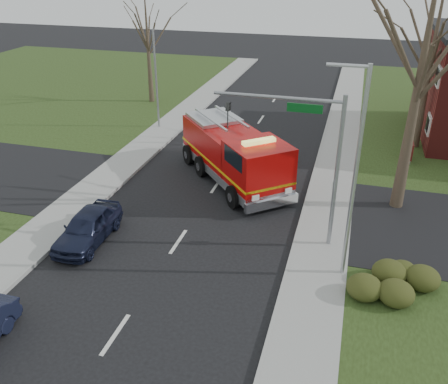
# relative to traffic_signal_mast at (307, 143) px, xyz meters

# --- Properties ---
(ground) EXTENTS (120.00, 120.00, 0.00)m
(ground) POSITION_rel_traffic_signal_mast_xyz_m (-5.21, -1.50, -4.71)
(ground) COLOR black
(ground) RESTS_ON ground
(sidewalk_right) EXTENTS (2.40, 80.00, 0.15)m
(sidewalk_right) POSITION_rel_traffic_signal_mast_xyz_m (0.99, -1.50, -4.63)
(sidewalk_right) COLOR gray
(sidewalk_right) RESTS_ON ground
(sidewalk_left) EXTENTS (2.40, 80.00, 0.15)m
(sidewalk_left) POSITION_rel_traffic_signal_mast_xyz_m (-11.41, -1.50, -4.63)
(sidewalk_left) COLOR gray
(sidewalk_left) RESTS_ON ground
(health_center_sign) EXTENTS (0.12, 2.00, 1.40)m
(health_center_sign) POSITION_rel_traffic_signal_mast_xyz_m (5.29, 11.00, -3.83)
(health_center_sign) COLOR #511613
(health_center_sign) RESTS_ON ground
(hedge_corner) EXTENTS (2.80, 2.00, 0.90)m
(hedge_corner) POSITION_rel_traffic_signal_mast_xyz_m (3.79, -2.50, -4.13)
(hedge_corner) COLOR #2E3613
(hedge_corner) RESTS_ON lawn_right
(bare_tree_near) EXTENTS (6.00, 6.00, 12.00)m
(bare_tree_near) POSITION_rel_traffic_signal_mast_xyz_m (4.29, 4.50, 2.71)
(bare_tree_near) COLOR #3D2F24
(bare_tree_near) RESTS_ON ground
(bare_tree_far) EXTENTS (5.25, 5.25, 10.50)m
(bare_tree_far) POSITION_rel_traffic_signal_mast_xyz_m (5.79, 13.50, 1.78)
(bare_tree_far) COLOR #3D2F24
(bare_tree_far) RESTS_ON ground
(bare_tree_left) EXTENTS (4.50, 4.50, 9.00)m
(bare_tree_left) POSITION_rel_traffic_signal_mast_xyz_m (-15.21, 18.50, 0.86)
(bare_tree_left) COLOR #3D2F24
(bare_tree_left) RESTS_ON ground
(traffic_signal_mast) EXTENTS (5.29, 0.18, 6.80)m
(traffic_signal_mast) POSITION_rel_traffic_signal_mast_xyz_m (0.00, 0.00, 0.00)
(traffic_signal_mast) COLOR gray
(traffic_signal_mast) RESTS_ON ground
(streetlight_pole) EXTENTS (1.48, 0.16, 8.40)m
(streetlight_pole) POSITION_rel_traffic_signal_mast_xyz_m (1.93, -2.00, -0.16)
(streetlight_pole) COLOR #B7BABF
(streetlight_pole) RESTS_ON ground
(utility_pole_far) EXTENTS (0.14, 0.14, 7.00)m
(utility_pole_far) POSITION_rel_traffic_signal_mast_xyz_m (-12.01, 12.50, -1.21)
(utility_pole_far) COLOR gray
(utility_pole_far) RESTS_ON ground
(fire_engine) EXTENTS (7.69, 8.26, 3.41)m
(fire_engine) POSITION_rel_traffic_signal_mast_xyz_m (-4.39, 5.30, -3.17)
(fire_engine) COLOR #AA0807
(fire_engine) RESTS_ON ground
(parked_car_maroon) EXTENTS (1.83, 4.28, 1.44)m
(parked_car_maroon) POSITION_rel_traffic_signal_mast_xyz_m (-9.07, -2.50, -3.99)
(parked_car_maroon) COLOR #171C33
(parked_car_maroon) RESTS_ON ground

